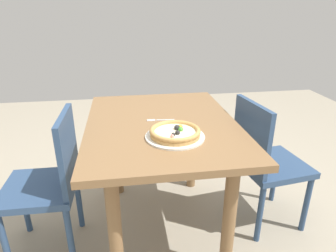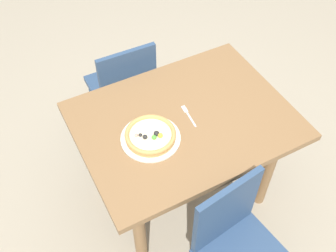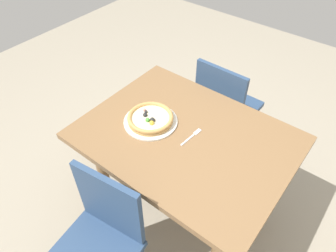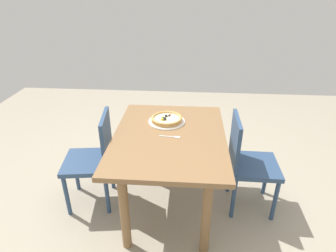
{
  "view_description": "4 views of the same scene",
  "coord_description": "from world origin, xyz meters",
  "px_view_note": "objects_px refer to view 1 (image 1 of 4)",
  "views": [
    {
      "loc": [
        -1.61,
        0.21,
        1.4
      ],
      "look_at": [
        -0.11,
        -0.02,
        0.77
      ],
      "focal_mm": 31.69,
      "sensor_mm": 36.0,
      "label": 1
    },
    {
      "loc": [
        -0.75,
        -1.23,
        2.36
      ],
      "look_at": [
        -0.11,
        -0.02,
        0.77
      ],
      "focal_mm": 42.62,
      "sensor_mm": 36.0,
      "label": 2
    },
    {
      "loc": [
        0.67,
        -1.01,
        1.99
      ],
      "look_at": [
        -0.11,
        -0.02,
        0.77
      ],
      "focal_mm": 33.44,
      "sensor_mm": 36.0,
      "label": 3
    },
    {
      "loc": [
        1.93,
        0.14,
        1.83
      ],
      "look_at": [
        -0.11,
        -0.02,
        0.77
      ],
      "focal_mm": 30.16,
      "sensor_mm": 36.0,
      "label": 4
    }
  ],
  "objects_px": {
    "pizza": "(175,132)",
    "fork": "(158,120)",
    "plate": "(175,137)",
    "chair_far": "(50,181)",
    "dining_table": "(162,140)",
    "chair_near": "(264,160)"
  },
  "relations": [
    {
      "from": "pizza",
      "to": "fork",
      "type": "distance_m",
      "value": 0.26
    },
    {
      "from": "plate",
      "to": "chair_far",
      "type": "bearing_deg",
      "value": 79.78
    },
    {
      "from": "dining_table",
      "to": "plate",
      "type": "relative_size",
      "value": 3.71
    },
    {
      "from": "chair_far",
      "to": "pizza",
      "type": "distance_m",
      "value": 0.77
    },
    {
      "from": "chair_near",
      "to": "chair_far",
      "type": "height_order",
      "value": "same"
    },
    {
      "from": "plate",
      "to": "fork",
      "type": "bearing_deg",
      "value": 12.67
    },
    {
      "from": "chair_far",
      "to": "dining_table",
      "type": "bearing_deg",
      "value": -80.39
    },
    {
      "from": "dining_table",
      "to": "chair_near",
      "type": "relative_size",
      "value": 1.33
    },
    {
      "from": "chair_far",
      "to": "pizza",
      "type": "bearing_deg",
      "value": -99.35
    },
    {
      "from": "plate",
      "to": "pizza",
      "type": "relative_size",
      "value": 1.18
    },
    {
      "from": "pizza",
      "to": "chair_far",
      "type": "bearing_deg",
      "value": 79.79
    },
    {
      "from": "pizza",
      "to": "fork",
      "type": "bearing_deg",
      "value": 12.77
    },
    {
      "from": "dining_table",
      "to": "pizza",
      "type": "distance_m",
      "value": 0.27
    },
    {
      "from": "chair_far",
      "to": "chair_near",
      "type": "bearing_deg",
      "value": -87.19
    },
    {
      "from": "pizza",
      "to": "chair_near",
      "type": "bearing_deg",
      "value": -74.57
    },
    {
      "from": "dining_table",
      "to": "chair_far",
      "type": "bearing_deg",
      "value": 98.75
    },
    {
      "from": "chair_near",
      "to": "fork",
      "type": "relative_size",
      "value": 5.24
    },
    {
      "from": "chair_near",
      "to": "fork",
      "type": "bearing_deg",
      "value": -105.05
    },
    {
      "from": "chair_far",
      "to": "fork",
      "type": "relative_size",
      "value": 5.24
    },
    {
      "from": "chair_near",
      "to": "chair_far",
      "type": "distance_m",
      "value": 1.3
    },
    {
      "from": "dining_table",
      "to": "pizza",
      "type": "xyz_separation_m",
      "value": [
        -0.22,
        -0.04,
        0.15
      ]
    },
    {
      "from": "chair_near",
      "to": "plate",
      "type": "relative_size",
      "value": 2.78
    }
  ]
}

